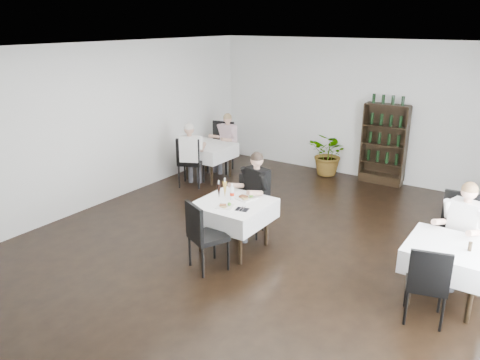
% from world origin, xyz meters
% --- Properties ---
extents(room_shell, '(9.00, 9.00, 9.00)m').
position_xyz_m(room_shell, '(0.00, 0.00, 1.50)').
color(room_shell, black).
rests_on(room_shell, ground).
extents(wine_shelf, '(0.90, 0.28, 1.75)m').
position_xyz_m(wine_shelf, '(0.60, 4.31, 0.85)').
color(wine_shelf, black).
rests_on(wine_shelf, ground).
extents(main_table, '(1.03, 1.03, 0.77)m').
position_xyz_m(main_table, '(-0.30, 0.00, 0.62)').
color(main_table, black).
rests_on(main_table, ground).
extents(left_table, '(0.98, 0.98, 0.77)m').
position_xyz_m(left_table, '(-2.70, 2.50, 0.62)').
color(left_table, black).
rests_on(left_table, ground).
extents(right_table, '(0.98, 0.98, 0.77)m').
position_xyz_m(right_table, '(2.70, 0.30, 0.62)').
color(right_table, black).
rests_on(right_table, ground).
extents(potted_tree, '(1.05, 0.97, 0.99)m').
position_xyz_m(potted_tree, '(-0.57, 4.20, 0.49)').
color(potted_tree, '#2B5E20').
rests_on(potted_tree, ground).
extents(main_chair_far, '(0.55, 0.55, 0.97)m').
position_xyz_m(main_chair_far, '(-0.42, 0.64, 0.55)').
color(main_chair_far, black).
rests_on(main_chair_far, ground).
extents(main_chair_near, '(0.61, 0.61, 1.01)m').
position_xyz_m(main_chair_near, '(-0.28, -0.78, 0.58)').
color(main_chair_near, black).
rests_on(main_chair_near, ground).
extents(left_chair_far, '(0.64, 0.64, 1.14)m').
position_xyz_m(left_chair_far, '(-2.82, 3.15, 0.65)').
color(left_chair_far, black).
rests_on(left_chair_far, ground).
extents(left_chair_near, '(0.65, 0.65, 1.07)m').
position_xyz_m(left_chair_near, '(-2.67, 1.82, 0.61)').
color(left_chair_near, black).
rests_on(left_chair_near, ground).
extents(right_chair_far, '(0.56, 0.56, 1.15)m').
position_xyz_m(right_chair_far, '(2.67, 1.11, 0.66)').
color(right_chair_far, black).
rests_on(right_chair_far, ground).
extents(right_chair_near, '(0.54, 0.55, 0.98)m').
position_xyz_m(right_chair_near, '(2.60, -0.33, 0.56)').
color(right_chair_near, black).
rests_on(right_chair_near, ground).
extents(diner_main, '(0.59, 0.63, 1.41)m').
position_xyz_m(diner_main, '(-0.30, 0.55, 0.82)').
color(diner_main, '#393940').
rests_on(diner_main, ground).
extents(diner_left_far, '(0.56, 0.59, 1.35)m').
position_xyz_m(diner_left_far, '(-2.69, 3.14, 0.79)').
color(diner_left_far, '#393940').
rests_on(diner_left_far, ground).
extents(diner_left_near, '(0.63, 0.66, 1.39)m').
position_xyz_m(diner_left_near, '(-2.64, 1.83, 0.81)').
color(diner_left_near, '#393940').
rests_on(diner_left_near, ground).
extents(diner_right_far, '(0.59, 0.62, 1.41)m').
position_xyz_m(diner_right_far, '(2.72, 0.87, 0.82)').
color(diner_right_far, '#393940').
rests_on(diner_right_far, ground).
extents(plate_far, '(0.33, 0.33, 0.09)m').
position_xyz_m(plate_far, '(-0.21, 0.22, 0.79)').
color(plate_far, white).
rests_on(plate_far, main_table).
extents(plate_near, '(0.28, 0.28, 0.07)m').
position_xyz_m(plate_near, '(-0.28, -0.24, 0.79)').
color(plate_near, white).
rests_on(plate_near, main_table).
extents(pilsner_dark, '(0.07, 0.07, 0.29)m').
position_xyz_m(pilsner_dark, '(-0.57, 0.00, 0.89)').
color(pilsner_dark, black).
rests_on(pilsner_dark, main_table).
extents(pilsner_lager, '(0.07, 0.07, 0.32)m').
position_xyz_m(pilsner_lager, '(-0.51, 0.07, 0.90)').
color(pilsner_lager, '#B78C2F').
rests_on(pilsner_lager, main_table).
extents(coke_bottle, '(0.07, 0.07, 0.26)m').
position_xyz_m(coke_bottle, '(-0.37, 0.07, 0.87)').
color(coke_bottle, silver).
rests_on(coke_bottle, main_table).
extents(napkin_cutlery, '(0.21, 0.20, 0.02)m').
position_xyz_m(napkin_cutlery, '(-0.02, -0.18, 0.78)').
color(napkin_cutlery, black).
rests_on(napkin_cutlery, main_table).
extents(pepper_mill, '(0.05, 0.05, 0.11)m').
position_xyz_m(pepper_mill, '(2.92, 0.26, 0.83)').
color(pepper_mill, black).
rests_on(pepper_mill, right_table).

